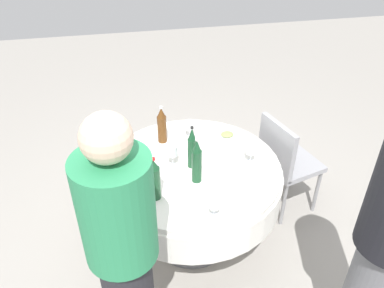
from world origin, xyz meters
TOP-DOWN VIEW (x-y plane):
  - ground_plane at (0.00, 0.00)m, footprint 10.00×10.00m
  - dining_table at (0.00, 0.00)m, footprint 1.24×1.24m
  - bottle_brown_south at (0.16, -0.34)m, footprint 0.07×0.07m
  - bottle_dark_green_inner at (0.00, 0.16)m, footprint 0.06×0.06m
  - bottle_dark_green_east at (0.28, 0.26)m, footprint 0.07×0.07m
  - bottle_dark_green_front at (-0.00, -0.00)m, footprint 0.06×0.06m
  - wine_glass_front at (0.13, -0.03)m, footprint 0.07×0.07m
  - wine_glass_rear at (-0.40, 0.03)m, footprint 0.07×0.07m
  - wine_glass_north at (-0.05, -0.36)m, footprint 0.07×0.07m
  - wine_glass_left at (-0.04, -0.12)m, footprint 0.07×0.07m
  - wine_glass_far at (-0.03, 0.49)m, footprint 0.07×0.07m
  - plate_far at (-0.23, 0.26)m, footprint 0.22×0.22m
  - plate_mid at (0.32, -0.22)m, footprint 0.23×0.23m
  - plate_near at (-0.33, -0.29)m, footprint 0.21×0.21m
  - spoon_inner at (0.44, 0.18)m, footprint 0.03×0.18m
  - knife_east at (0.14, 0.46)m, footprint 0.09×0.17m
  - spoon_front at (0.17, 0.12)m, footprint 0.07×0.18m
  - person_south at (0.49, 0.80)m, footprint 0.34×0.34m
  - chair_north at (-0.79, -0.22)m, footprint 0.49×0.49m

SIDE VIEW (x-z plane):
  - ground_plane at x=0.00m, z-range 0.00..0.00m
  - chair_north at x=-0.79m, z-range 0.08..0.95m
  - dining_table at x=0.00m, z-range 0.22..0.96m
  - spoon_inner at x=0.44m, z-range 0.74..0.74m
  - knife_east at x=0.14m, z-range 0.74..0.74m
  - spoon_front at x=0.17m, z-range 0.74..0.74m
  - plate_far at x=-0.23m, z-range 0.74..0.76m
  - plate_mid at x=0.32m, z-range 0.73..0.77m
  - plate_near at x=-0.33m, z-range 0.73..0.77m
  - wine_glass_north at x=-0.05m, z-range 0.77..0.90m
  - wine_glass_left at x=-0.04m, z-range 0.77..0.91m
  - wine_glass_far at x=-0.03m, z-range 0.77..0.91m
  - wine_glass_rear at x=-0.40m, z-range 0.77..0.92m
  - wine_glass_front at x=0.13m, z-range 0.77..0.94m
  - person_south at x=0.49m, z-range 0.04..1.71m
  - bottle_brown_south at x=0.16m, z-range 0.73..1.02m
  - bottle_dark_green_east at x=0.28m, z-range 0.73..1.03m
  - bottle_dark_green_front at x=0.00m, z-range 0.73..1.04m
  - bottle_dark_green_inner at x=0.00m, z-range 0.73..1.05m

